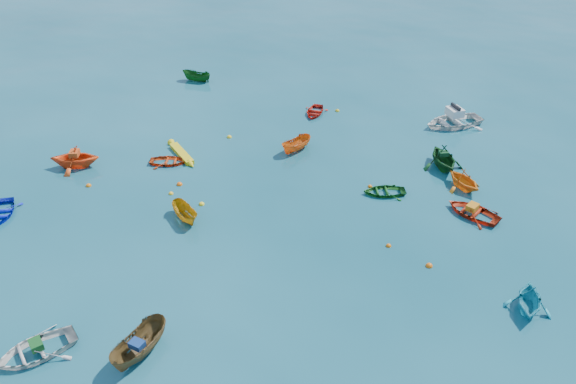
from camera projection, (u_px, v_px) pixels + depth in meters
The scene contains 31 objects.
ground at pixel (239, 240), 30.84m from camera, with size 160.00×160.00×0.00m, color #0B4351.
dinghy_blue_sw at pixel (2, 214), 32.85m from camera, with size 2.01×2.82×0.58m, color #1023CB.
dinghy_white_near at pixel (37, 354), 24.12m from camera, with size 2.45×3.42×0.71m, color silver.
sampan_brown_mid at pixel (142, 354), 24.10m from camera, with size 1.22×3.23×1.25m, color brown.
dinghy_orange_w at pixel (77, 167), 37.50m from camera, with size 2.71×3.14×1.65m, color #F74E17.
sampan_yellow_mid at pixel (186, 219), 32.45m from camera, with size 0.96×2.56×0.99m, color #C38811.
dinghy_green_e at pixel (384, 194), 34.73m from camera, with size 1.88×2.62×0.54m, color #145618.
dinghy_cyan_se at pixel (527, 308), 26.41m from camera, with size 2.23×2.58×1.36m, color #1D9FB4.
dinghy_red_nw at pixel (169, 163), 37.87m from camera, with size 1.84×2.57×0.53m, color #BA380F.
sampan_orange_n at pixel (296, 151), 39.37m from camera, with size 1.02×2.70×1.05m, color orange.
dinghy_green_n at pixel (442, 167), 37.45m from camera, with size 2.73×3.16×1.66m, color #0F4116.
dinghy_red_ne at pixel (472, 215), 32.82m from camera, with size 2.26×3.16×0.66m, color #B72A0F.
dinghy_red_far at pixel (315, 114), 44.48m from camera, with size 1.89×2.65×0.55m, color red.
dinghy_orange_far at pixel (462, 188), 35.30m from camera, with size 2.25×2.61×1.37m, color orange.
sampan_green_far at pixel (197, 81), 50.24m from camera, with size 1.00×2.65×1.03m, color #124D15.
kayak_yellow at pixel (182, 155), 38.78m from camera, with size 0.56×3.81×0.38m, color yellow, non-canonical shape.
motorboat_white at pixel (453, 125), 42.76m from camera, with size 3.27×4.57×1.55m, color silver.
tarp_green_a at pixel (36, 345), 23.89m from camera, with size 0.67×0.50×0.32m, color #134F1C.
tarp_blue_a at pixel (137, 344), 23.57m from camera, with size 0.60×0.45×0.29m, color navy.
tarp_orange_a at pixel (74, 153), 36.95m from camera, with size 0.75×0.57×0.36m, color #D14615.
tarp_green_b at pixel (444, 154), 37.00m from camera, with size 0.60×0.45×0.29m, color #0F3E1D.
tarp_orange_b at pixel (472, 207), 32.60m from camera, with size 0.71×0.54×0.35m, color orange.
buoy_or_a at pixel (89, 186), 35.46m from camera, with size 0.34×0.34×0.34m, color orange.
buoy_ye_a at pixel (171, 194), 34.69m from camera, with size 0.30×0.30×0.30m, color yellow.
buoy_or_b at pixel (389, 246), 30.35m from camera, with size 0.30×0.30×0.30m, color #CF5F0B.
buoy_ye_b at pixel (229, 137), 41.05m from camera, with size 0.36×0.36×0.36m, color yellow.
buoy_or_c at pixel (180, 185), 35.58m from camera, with size 0.38×0.38×0.38m, color #ED5E0C.
buoy_ye_c at pixel (202, 205), 33.71m from camera, with size 0.34×0.34×0.34m, color yellow.
buoy_or_d at pixel (429, 266), 28.96m from camera, with size 0.37×0.37×0.37m, color #DE5F0C.
buoy_ye_d at pixel (337, 111), 44.88m from camera, with size 0.35×0.35×0.35m, color gold.
buoy_or_e at pixel (370, 187), 35.38m from camera, with size 0.29×0.29×0.29m, color #D7630B.
Camera 1 is at (15.58, -19.04, 18.97)m, focal length 35.00 mm.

